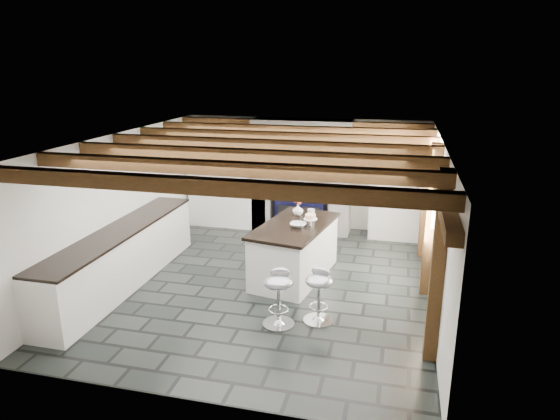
% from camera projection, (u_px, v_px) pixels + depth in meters
% --- Properties ---
extents(ground, '(6.00, 6.00, 0.00)m').
position_uv_depth(ground, '(268.00, 282.00, 7.99)').
color(ground, black).
rests_on(ground, ground).
extents(room_shell, '(6.00, 6.03, 6.00)m').
position_uv_depth(room_shell, '(256.00, 194.00, 9.14)').
color(room_shell, silver).
rests_on(room_shell, ground).
extents(range_cooker, '(1.00, 0.63, 0.99)m').
position_uv_depth(range_cooker, '(301.00, 209.00, 10.35)').
color(range_cooker, black).
rests_on(range_cooker, ground).
extents(kitchen_island, '(1.26, 1.97, 1.21)m').
position_uv_depth(kitchen_island, '(295.00, 250.00, 8.08)').
color(kitchen_island, white).
rests_on(kitchen_island, ground).
extents(bar_stool_near, '(0.45, 0.45, 0.76)m').
position_uv_depth(bar_stool_near, '(319.00, 289.00, 6.65)').
color(bar_stool_near, silver).
rests_on(bar_stool_near, ground).
extents(bar_stool_far, '(0.47, 0.47, 0.80)m').
position_uv_depth(bar_stool_far, '(278.00, 291.00, 6.56)').
color(bar_stool_far, silver).
rests_on(bar_stool_far, ground).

